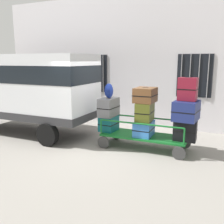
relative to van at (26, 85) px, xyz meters
The scene contains 14 objects.
ground_plane 3.53m from the van, ahead, with size 40.00×40.00×0.00m, color gray.
building_wall 4.22m from the van, 41.52° to the left, with size 12.00×0.38×5.00m.
van is the anchor object (origin of this frame).
luggage_cart 4.50m from the van, ahead, with size 2.53×1.00×0.40m.
cart_railing 4.38m from the van, ahead, with size 2.42×0.87×0.45m.
suitcase_left_bottom 3.31m from the van, ahead, with size 0.50×0.61×0.46m.
suitcase_left_middle 3.19m from the van, ahead, with size 0.45×0.75×0.56m.
suitcase_midleft_bottom 4.42m from the van, ahead, with size 0.50×0.71×0.43m.
suitcase_midleft_middle 4.33m from the van, ahead, with size 0.47×0.73×0.54m.
suitcase_midleft_top 4.29m from the van, ahead, with size 0.57×0.69×0.42m.
suitcase_center_bottom 5.53m from the van, ahead, with size 0.61×0.40×0.57m.
suitcase_center_middle 5.46m from the van, ahead, with size 0.67×0.83×0.52m.
suitcase_center_top 5.44m from the van, ahead, with size 0.50×0.33×0.61m.
backpack 3.17m from the van, ahead, with size 0.27×0.22×0.44m.
Camera 1 is at (3.27, -6.66, 2.54)m, focal length 41.00 mm.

